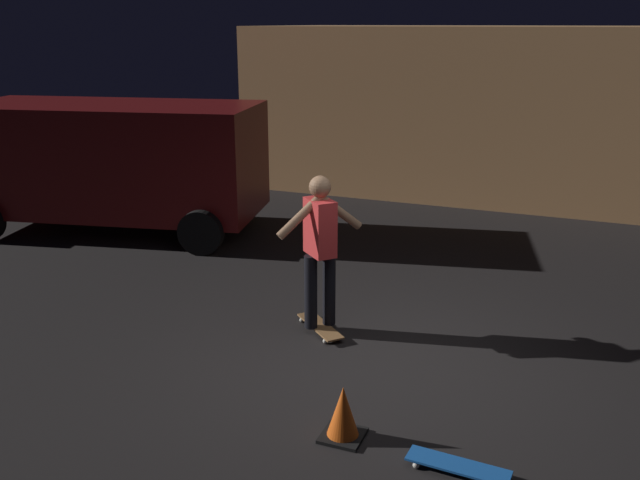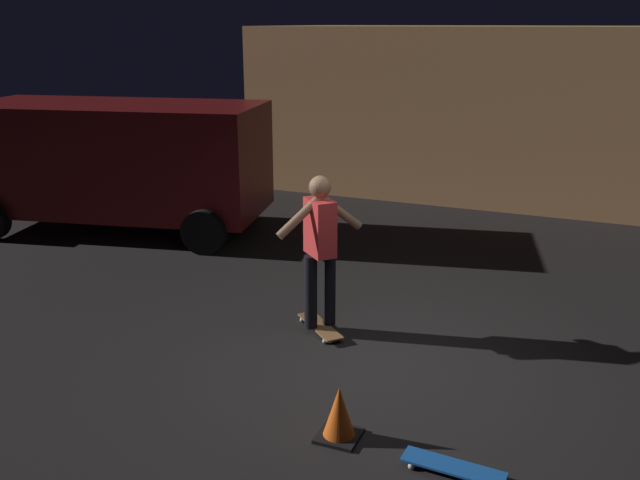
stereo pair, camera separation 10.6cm
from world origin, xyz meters
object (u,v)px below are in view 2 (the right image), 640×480
(traffic_cone, at_px, (339,415))
(skateboard_spare, at_px, (453,467))
(skateboard_ridden, at_px, (320,326))
(skater, at_px, (320,241))
(parked_van, at_px, (118,159))

(traffic_cone, bearing_deg, skateboard_spare, -6.69)
(skateboard_ridden, relative_size, traffic_cone, 1.55)
(skateboard_ridden, height_order, skater, skater)
(skateboard_ridden, height_order, skateboard_spare, same)
(parked_van, xyz_separation_m, skater, (4.52, -2.41, -0.12))
(skater, distance_m, traffic_cone, 2.20)
(skateboard_ridden, xyz_separation_m, traffic_cone, (0.93, -1.82, 0.16))
(skateboard_ridden, height_order, traffic_cone, traffic_cone)
(skateboard_ridden, xyz_separation_m, skater, (0.00, 0.00, 0.98))
(skateboard_ridden, xyz_separation_m, skateboard_spare, (1.89, -1.93, 0.00))
(skateboard_spare, height_order, skater, skater)
(parked_van, xyz_separation_m, skateboard_spare, (6.41, -4.34, -1.11))
(parked_van, xyz_separation_m, traffic_cone, (5.44, -4.23, -0.95))
(skateboard_spare, bearing_deg, traffic_cone, 173.31)
(traffic_cone, bearing_deg, skateboard_ridden, 117.09)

